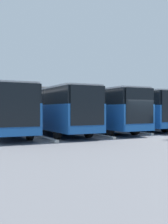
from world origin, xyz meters
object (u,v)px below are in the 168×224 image
bus_1 (131,109)px  bus_2 (99,109)px  bus_3 (55,109)px  bus_4 (1,109)px  bus_0 (168,109)px

bus_1 → bus_2: bearing=14.5°
bus_3 → bus_2: bearing=-177.4°
bus_1 → bus_4: bearing=4.8°
bus_0 → bus_1: 3.99m
bus_0 → bus_2: (7.81, -0.09, 0.00)m
bus_1 → bus_4: (11.71, 0.25, 0.00)m
bus_0 → bus_3: size_ratio=1.00×
bus_0 → bus_2: bearing=2.9°
bus_0 → bus_4: 15.62m
bus_0 → bus_3: (11.71, -0.16, 0.00)m
bus_2 → bus_0: bearing=-177.1°
bus_1 → bus_4: size_ratio=1.00×
bus_1 → bus_3: bearing=8.6°
bus_2 → bus_3: size_ratio=1.00×
bus_1 → bus_2: 3.98m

